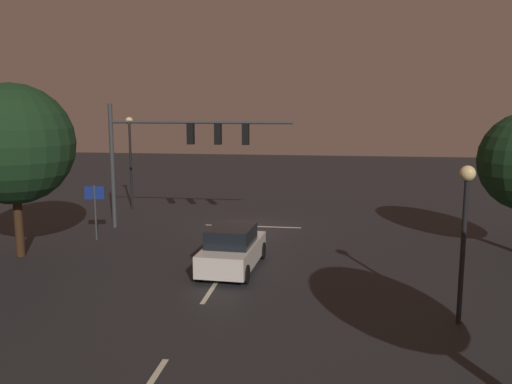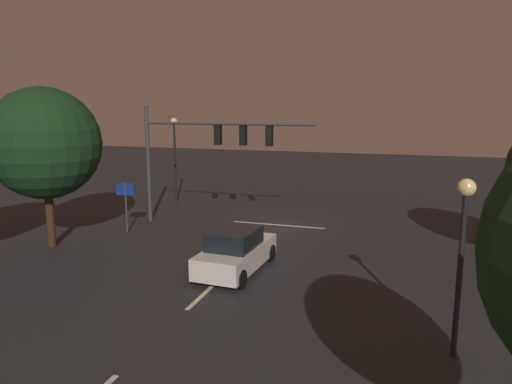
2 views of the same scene
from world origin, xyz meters
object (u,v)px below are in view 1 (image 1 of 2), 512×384
Objects in this scene: traffic_signal_assembly at (178,143)px; car_approaching at (232,249)px; street_lamp_left_kerb at (465,213)px; street_lamp_right_kerb at (130,146)px; tree_right_far at (13,144)px; route_sign at (95,201)px.

car_approaching is (-3.85, 6.22, -3.56)m from traffic_signal_assembly.
street_lamp_left_kerb is (-7.41, 4.21, 2.45)m from car_approaching.
tree_right_far is (0.86, 10.56, 0.85)m from street_lamp_right_kerb.
street_lamp_left_kerb reaches higher than route_sign.
route_sign is (3.26, 2.59, -2.50)m from traffic_signal_assembly.
route_sign is 0.36× the size of tree_right_far.
street_lamp_left_kerb is 21.89m from street_lamp_right_kerb.
traffic_signal_assembly reaches higher than street_lamp_left_kerb.
route_sign reaches higher than car_approaching.
car_approaching is 8.06m from route_sign.
route_sign is at bearing 98.24° from street_lamp_right_kerb.
street_lamp_left_kerb is (-11.26, 10.43, -1.11)m from traffic_signal_assembly.
tree_right_far is at bearing -16.20° from street_lamp_left_kerb.
street_lamp_left_kerb is at bearing 137.18° from traffic_signal_assembly.
route_sign is at bearing -27.04° from car_approaching.
traffic_signal_assembly reaches higher than street_lamp_right_kerb.
street_lamp_right_kerb reaches higher than car_approaching.
route_sign is at bearing -28.36° from street_lamp_left_kerb.
street_lamp_right_kerb reaches higher than street_lamp_left_kerb.
traffic_signal_assembly is 1.67× the size of street_lamp_right_kerb.
traffic_signal_assembly reaches higher than route_sign.
street_lamp_left_kerb is 16.56m from route_sign.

